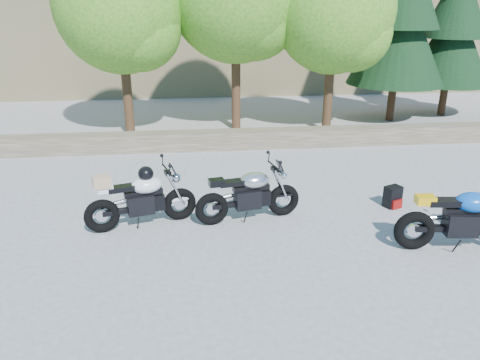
% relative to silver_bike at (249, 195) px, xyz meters
% --- Properties ---
extents(ground, '(90.00, 90.00, 0.00)m').
position_rel_silver_bike_xyz_m(ground, '(-0.36, -0.86, -0.49)').
color(ground, gray).
rests_on(ground, ground).
extents(stone_wall, '(22.00, 0.55, 0.50)m').
position_rel_silver_bike_xyz_m(stone_wall, '(-0.36, 4.64, -0.24)').
color(stone_wall, '#4C4332').
rests_on(stone_wall, ground).
extents(tree_decid_left, '(3.67, 3.67, 5.62)m').
position_rel_silver_bike_xyz_m(tree_decid_left, '(-2.75, 6.27, 3.14)').
color(tree_decid_left, '#382314').
rests_on(tree_decid_left, ground).
extents(tree_decid_right, '(3.54, 3.54, 5.41)m').
position_rel_silver_bike_xyz_m(tree_decid_right, '(3.35, 6.07, 3.00)').
color(tree_decid_right, '#382314').
rests_on(tree_decid_right, ground).
extents(conifer_near, '(3.17, 3.17, 7.06)m').
position_rel_silver_bike_xyz_m(conifer_near, '(5.84, 7.34, 3.19)').
color(conifer_near, '#382314').
rests_on(conifer_near, ground).
extents(conifer_far, '(2.82, 2.82, 6.27)m').
position_rel_silver_bike_xyz_m(conifer_far, '(8.04, 7.94, 2.77)').
color(conifer_far, '#382314').
rests_on(conifer_far, ground).
extents(silver_bike, '(2.01, 0.68, 1.02)m').
position_rel_silver_bike_xyz_m(silver_bike, '(0.00, 0.00, 0.00)').
color(silver_bike, black).
rests_on(silver_bike, ground).
extents(white_bike, '(1.99, 0.80, 1.12)m').
position_rel_silver_bike_xyz_m(white_bike, '(-1.97, -0.04, 0.06)').
color(white_bike, black).
rests_on(white_bike, ground).
extents(blue_bike, '(2.19, 0.69, 1.10)m').
position_rel_silver_bike_xyz_m(blue_bike, '(3.31, -1.48, 0.04)').
color(blue_bike, black).
rests_on(blue_bike, ground).
extents(backpack, '(0.38, 0.36, 0.43)m').
position_rel_silver_bike_xyz_m(backpack, '(2.91, 0.27, -0.29)').
color(backpack, black).
rests_on(backpack, ground).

